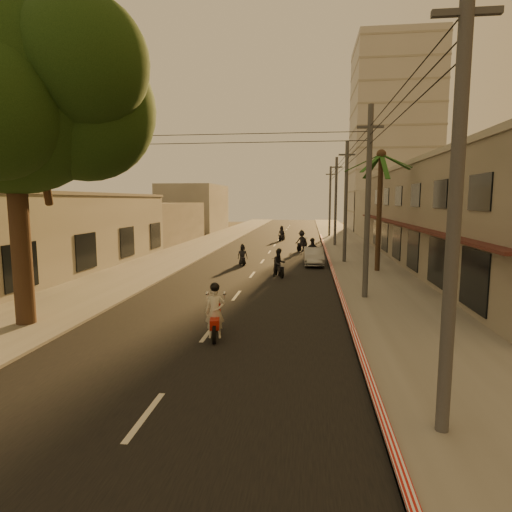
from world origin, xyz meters
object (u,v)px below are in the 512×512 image
object	(u,v)px
broadleaf_tree	(23,92)
scooter_far_b	(302,241)
scooter_far_c	(282,234)
scooter_far_a	(243,256)
palm_tree	(381,161)
scooter_red	(215,313)
parked_car	(314,256)
scooter_mid_a	(279,264)
scooter_mid_b	(312,252)

from	to	relation	value
broadleaf_tree	scooter_far_b	size ratio (longest dim) A/B	6.12
scooter_far_b	scooter_far_c	bearing A→B (deg)	128.64
scooter_far_a	broadleaf_tree	bearing A→B (deg)	-125.59
broadleaf_tree	palm_tree	distance (m)	20.18
scooter_red	parked_car	size ratio (longest dim) A/B	0.49
scooter_far_b	parked_car	world-z (taller)	scooter_far_b
scooter_red	parked_car	bearing A→B (deg)	68.79
scooter_mid_a	scooter_far_c	size ratio (longest dim) A/B	1.02
scooter_far_a	parked_car	xyz separation A→B (m)	(5.13, 0.70, -0.07)
palm_tree	scooter_far_c	distance (m)	23.53
palm_tree	scooter_red	world-z (taller)	palm_tree
scooter_red	scooter_far_c	distance (m)	35.83
scooter_far_c	scooter_far_b	bearing A→B (deg)	-58.41
scooter_red	scooter_mid_b	distance (m)	17.83
broadleaf_tree	scooter_far_c	xyz separation A→B (m)	(7.01, 35.20, -7.68)
scooter_mid_b	scooter_far_c	xyz separation A→B (m)	(-3.39, 18.34, -0.09)
scooter_red	parked_car	distance (m)	17.52
scooter_far_c	scooter_far_a	bearing A→B (deg)	-77.46
scooter_red	scooter_far_c	size ratio (longest dim) A/B	1.12
broadleaf_tree	parked_car	distance (m)	21.08
scooter_mid_b	scooter_far_b	xyz separation A→B (m)	(-0.90, 8.54, 0.03)
scooter_red	parked_car	world-z (taller)	scooter_red
scooter_far_a	scooter_red	bearing A→B (deg)	-101.30
scooter_mid_b	parked_car	distance (m)	0.43
broadleaf_tree	scooter_mid_b	world-z (taller)	broadleaf_tree
scooter_far_c	scooter_mid_a	bearing A→B (deg)	-69.46
palm_tree	scooter_red	size ratio (longest dim) A/B	4.18
parked_car	scooter_red	bearing A→B (deg)	-103.78
scooter_mid_a	scooter_far_a	world-z (taller)	scooter_mid_a
broadleaf_tree	scooter_red	distance (m)	10.34
scooter_far_b	scooter_far_a	bearing A→B (deg)	-88.87
scooter_mid_b	scooter_far_b	world-z (taller)	scooter_far_b
scooter_far_a	scooter_far_b	distance (m)	10.43
palm_tree	scooter_far_a	xyz separation A→B (m)	(-9.24, 1.97, -6.44)
scooter_mid_a	scooter_mid_b	world-z (taller)	scooter_mid_b
palm_tree	broadleaf_tree	bearing A→B (deg)	-136.52
broadleaf_tree	scooter_far_b	bearing A→B (deg)	69.50
scooter_red	scooter_mid_b	world-z (taller)	scooter_mid_b
broadleaf_tree	palm_tree	world-z (taller)	broadleaf_tree
palm_tree	scooter_mid_a	xyz separation A→B (m)	(-6.28, -2.44, -6.33)
scooter_red	scooter_far_b	distance (m)	26.16
scooter_mid_a	scooter_far_b	xyz separation A→B (m)	(1.17, 13.98, 0.09)
broadleaf_tree	palm_tree	xyz separation A→B (m)	(14.61, 13.86, -1.33)
broadleaf_tree	scooter_red	world-z (taller)	broadleaf_tree
scooter_mid_a	scooter_far_c	world-z (taller)	scooter_mid_a
scooter_mid_b	scooter_far_c	distance (m)	18.65
palm_tree	scooter_mid_a	size ratio (longest dim) A/B	4.60
parked_car	scooter_far_c	distance (m)	19.00
scooter_red	scooter_far_c	world-z (taller)	scooter_red
scooter_red	scooter_mid_a	bearing A→B (deg)	74.00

